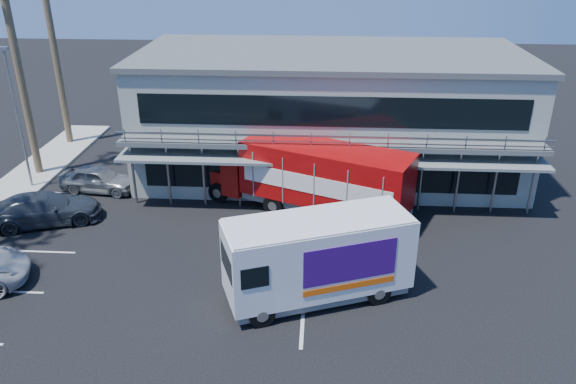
{
  "coord_description": "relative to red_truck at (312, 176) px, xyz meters",
  "views": [
    {
      "loc": [
        2.52,
        -17.77,
        13.53
      ],
      "look_at": [
        1.02,
        6.37,
        2.3
      ],
      "focal_mm": 35.0,
      "sensor_mm": 36.0,
      "label": 1
    }
  ],
  "objects": [
    {
      "name": "red_truck",
      "position": [
        0.0,
        0.0,
        0.0
      ],
      "size": [
        11.35,
        6.94,
        3.79
      ],
      "rotation": [
        0.0,
        0.0,
        -0.42
      ],
      "color": "maroon",
      "rests_on": "ground"
    },
    {
      "name": "light_pole_far",
      "position": [
        -16.29,
        2.18,
        2.41
      ],
      "size": [
        0.5,
        0.25,
        8.09
      ],
      "color": "gray",
      "rests_on": "ground"
    },
    {
      "name": "parked_car_e",
      "position": [
        -12.16,
        1.98,
        -1.35
      ],
      "size": [
        4.52,
        2.23,
        1.48
      ],
      "primitive_type": "imported",
      "rotation": [
        0.0,
        0.0,
        1.46
      ],
      "color": "slate",
      "rests_on": "ground"
    },
    {
      "name": "white_van",
      "position": [
        0.43,
        -7.61,
        -0.2
      ],
      "size": [
        7.71,
        4.92,
        3.57
      ],
      "rotation": [
        0.0,
        0.0,
        0.36
      ],
      "color": "silver",
      "rests_on": "ground"
    },
    {
      "name": "ground",
      "position": [
        -2.09,
        -8.82,
        -2.09
      ],
      "size": [
        120.0,
        120.0,
        0.0
      ],
      "primitive_type": "plane",
      "color": "black",
      "rests_on": "ground"
    },
    {
      "name": "parked_car_d",
      "position": [
        -13.49,
        -1.99,
        -1.29
      ],
      "size": [
        5.92,
        3.98,
        1.59
      ],
      "primitive_type": "imported",
      "rotation": [
        0.0,
        0.0,
        1.92
      ],
      "color": "#2B3139",
      "rests_on": "ground"
    },
    {
      "name": "building",
      "position": [
        0.91,
        6.12,
        1.57
      ],
      "size": [
        22.4,
        12.0,
        7.3
      ],
      "color": "#9AA093",
      "rests_on": "ground"
    }
  ]
}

